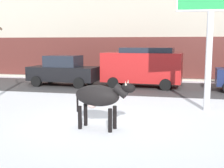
# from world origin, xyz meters

# --- Properties ---
(ground_plane) EXTENTS (120.00, 120.00, 0.00)m
(ground_plane) POSITION_xyz_m (0.00, 0.00, 0.00)
(ground_plane) COLOR white
(road_strip) EXTENTS (60.00, 5.60, 0.01)m
(road_strip) POSITION_xyz_m (0.00, 8.39, 0.00)
(road_strip) COLOR #423F3F
(road_strip) RESTS_ON ground
(cow_black) EXTENTS (1.93, 0.80, 1.54)m
(cow_black) POSITION_xyz_m (0.04, -0.20, 0.99)
(cow_black) COLOR black
(cow_black) RESTS_ON ground
(car_black_sedan) EXTENTS (4.30, 2.19, 1.84)m
(car_black_sedan) POSITION_xyz_m (-4.46, 8.27, 0.91)
(car_black_sedan) COLOR black
(car_black_sedan) RESTS_ON ground
(car_red_van) EXTENTS (4.71, 2.34, 2.32)m
(car_red_van) POSITION_xyz_m (0.29, 8.74, 1.24)
(car_red_van) COLOR red
(car_red_van) RESTS_ON ground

